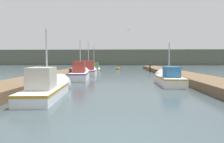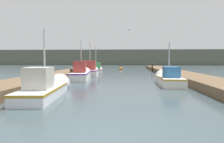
{
  "view_description": "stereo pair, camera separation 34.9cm",
  "coord_description": "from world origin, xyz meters",
  "px_view_note": "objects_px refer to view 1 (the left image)",
  "views": [
    {
      "loc": [
        0.08,
        -4.37,
        1.84
      ],
      "look_at": [
        -0.58,
        11.07,
        0.89
      ],
      "focal_mm": 32.0,
      "sensor_mm": 36.0,
      "label": 1
    },
    {
      "loc": [
        0.43,
        -4.36,
        1.84
      ],
      "look_at": [
        -0.58,
        11.07,
        0.89
      ],
      "focal_mm": 32.0,
      "sensor_mm": 36.0,
      "label": 2
    }
  ],
  "objects_px": {
    "fishing_boat_3": "(89,71)",
    "mooring_piling_2": "(150,67)",
    "mooring_piling_0": "(71,73)",
    "seagull_lead": "(127,30)",
    "fishing_boat_2": "(81,74)",
    "mooring_piling_1": "(52,77)",
    "fishing_boat_0": "(49,87)",
    "channel_buoy": "(118,69)",
    "fishing_boat_4": "(94,69)",
    "fishing_boat_1": "(168,79)"
  },
  "relations": [
    {
      "from": "fishing_boat_0",
      "to": "fishing_boat_1",
      "type": "bearing_deg",
      "value": 29.48
    },
    {
      "from": "mooring_piling_2",
      "to": "fishing_boat_2",
      "type": "bearing_deg",
      "value": -124.1
    },
    {
      "from": "mooring_piling_0",
      "to": "seagull_lead",
      "type": "distance_m",
      "value": 7.35
    },
    {
      "from": "fishing_boat_3",
      "to": "channel_buoy",
      "type": "bearing_deg",
      "value": 70.66
    },
    {
      "from": "mooring_piling_1",
      "to": "seagull_lead",
      "type": "distance_m",
      "value": 10.02
    },
    {
      "from": "mooring_piling_1",
      "to": "seagull_lead",
      "type": "relative_size",
      "value": 2.42
    },
    {
      "from": "fishing_boat_1",
      "to": "channel_buoy",
      "type": "height_order",
      "value": "fishing_boat_1"
    },
    {
      "from": "fishing_boat_4",
      "to": "channel_buoy",
      "type": "bearing_deg",
      "value": 60.11
    },
    {
      "from": "fishing_boat_3",
      "to": "fishing_boat_4",
      "type": "bearing_deg",
      "value": 86.12
    },
    {
      "from": "fishing_boat_4",
      "to": "mooring_piling_0",
      "type": "relative_size",
      "value": 5.91
    },
    {
      "from": "mooring_piling_1",
      "to": "channel_buoy",
      "type": "height_order",
      "value": "mooring_piling_1"
    },
    {
      "from": "fishing_boat_3",
      "to": "mooring_piling_2",
      "type": "relative_size",
      "value": 4.09
    },
    {
      "from": "mooring_piling_2",
      "to": "seagull_lead",
      "type": "xyz_separation_m",
      "value": [
        -3.77,
        -9.31,
        4.22
      ]
    },
    {
      "from": "fishing_boat_3",
      "to": "fishing_boat_0",
      "type": "bearing_deg",
      "value": -93.33
    },
    {
      "from": "mooring_piling_2",
      "to": "fishing_boat_0",
      "type": "bearing_deg",
      "value": -111.48
    },
    {
      "from": "fishing_boat_2",
      "to": "seagull_lead",
      "type": "bearing_deg",
      "value": 26.3
    },
    {
      "from": "fishing_boat_3",
      "to": "channel_buoy",
      "type": "distance_m",
      "value": 12.38
    },
    {
      "from": "fishing_boat_0",
      "to": "mooring_piling_2",
      "type": "distance_m",
      "value": 21.94
    },
    {
      "from": "fishing_boat_2",
      "to": "mooring_piling_2",
      "type": "bearing_deg",
      "value": 50.43
    },
    {
      "from": "fishing_boat_3",
      "to": "mooring_piling_1",
      "type": "relative_size",
      "value": 4.59
    },
    {
      "from": "channel_buoy",
      "to": "fishing_boat_4",
      "type": "bearing_deg",
      "value": -114.15
    },
    {
      "from": "fishing_boat_0",
      "to": "mooring_piling_2",
      "type": "relative_size",
      "value": 4.27
    },
    {
      "from": "fishing_boat_3",
      "to": "seagull_lead",
      "type": "relative_size",
      "value": 11.11
    },
    {
      "from": "fishing_boat_2",
      "to": "mooring_piling_1",
      "type": "distance_m",
      "value": 4.69
    },
    {
      "from": "seagull_lead",
      "to": "fishing_boat_3",
      "type": "bearing_deg",
      "value": -161.08
    },
    {
      "from": "fishing_boat_3",
      "to": "seagull_lead",
      "type": "bearing_deg",
      "value": -31.22
    },
    {
      "from": "fishing_boat_2",
      "to": "channel_buoy",
      "type": "height_order",
      "value": "fishing_boat_2"
    },
    {
      "from": "fishing_boat_4",
      "to": "mooring_piling_2",
      "type": "height_order",
      "value": "fishing_boat_4"
    },
    {
      "from": "mooring_piling_2",
      "to": "fishing_boat_3",
      "type": "bearing_deg",
      "value": -139.21
    },
    {
      "from": "fishing_boat_2",
      "to": "seagull_lead",
      "type": "height_order",
      "value": "seagull_lead"
    },
    {
      "from": "fishing_boat_4",
      "to": "mooring_piling_2",
      "type": "bearing_deg",
      "value": 11.16
    },
    {
      "from": "fishing_boat_1",
      "to": "fishing_boat_3",
      "type": "height_order",
      "value": "fishing_boat_3"
    },
    {
      "from": "fishing_boat_2",
      "to": "mooring_piling_1",
      "type": "bearing_deg",
      "value": -108.73
    },
    {
      "from": "fishing_boat_2",
      "to": "mooring_piling_0",
      "type": "relative_size",
      "value": 5.65
    },
    {
      "from": "fishing_boat_3",
      "to": "mooring_piling_0",
      "type": "distance_m",
      "value": 4.97
    },
    {
      "from": "mooring_piling_0",
      "to": "mooring_piling_1",
      "type": "distance_m",
      "value": 4.65
    },
    {
      "from": "fishing_boat_4",
      "to": "mooring_piling_1",
      "type": "height_order",
      "value": "fishing_boat_4"
    },
    {
      "from": "mooring_piling_1",
      "to": "mooring_piling_2",
      "type": "bearing_deg",
      "value": 60.95
    },
    {
      "from": "fishing_boat_2",
      "to": "mooring_piling_1",
      "type": "height_order",
      "value": "fishing_boat_2"
    },
    {
      "from": "fishing_boat_0",
      "to": "fishing_boat_4",
      "type": "distance_m",
      "value": 17.94
    },
    {
      "from": "mooring_piling_0",
      "to": "seagull_lead",
      "type": "bearing_deg",
      "value": 26.17
    },
    {
      "from": "fishing_boat_0",
      "to": "fishing_boat_4",
      "type": "height_order",
      "value": "fishing_boat_4"
    },
    {
      "from": "mooring_piling_0",
      "to": "seagull_lead",
      "type": "height_order",
      "value": "seagull_lead"
    },
    {
      "from": "channel_buoy",
      "to": "fishing_boat_1",
      "type": "bearing_deg",
      "value": -79.23
    },
    {
      "from": "fishing_boat_2",
      "to": "mooring_piling_2",
      "type": "distance_m",
      "value": 14.49
    },
    {
      "from": "mooring_piling_1",
      "to": "mooring_piling_2",
      "type": "height_order",
      "value": "mooring_piling_2"
    },
    {
      "from": "seagull_lead",
      "to": "fishing_boat_4",
      "type": "bearing_deg",
      "value": 168.96
    },
    {
      "from": "fishing_boat_0",
      "to": "fishing_boat_2",
      "type": "relative_size",
      "value": 0.97
    },
    {
      "from": "fishing_boat_1",
      "to": "mooring_piling_0",
      "type": "distance_m",
      "value": 8.91
    },
    {
      "from": "fishing_boat_3",
      "to": "mooring_piling_1",
      "type": "height_order",
      "value": "fishing_boat_3"
    }
  ]
}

